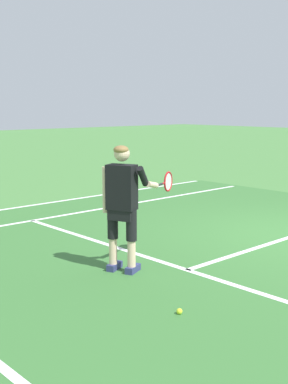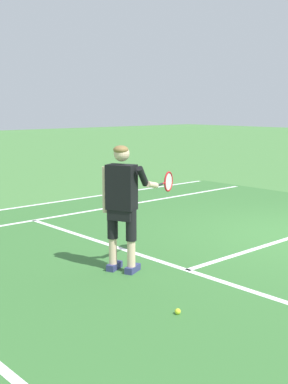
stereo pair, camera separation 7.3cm
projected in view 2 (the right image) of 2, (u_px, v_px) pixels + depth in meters
name	position (u px, v px, depth m)	size (l,w,h in m)	color
court_inner_surface	(259.00, 248.00, 7.96)	(10.98, 9.90, 0.00)	#387033
line_service	(187.00, 270.00, 6.87)	(8.23, 0.10, 0.01)	white
line_singles_left	(101.00, 209.00, 10.98)	(0.10, 9.50, 0.01)	white
line_doubles_left	(66.00, 200.00, 11.98)	(0.10, 9.50, 0.01)	white
tennis_player	(123.00, 200.00, 6.68)	(0.57, 1.23, 1.71)	navy
tennis_ball_near_feet	(178.00, 311.00, 5.41)	(0.07, 0.07, 0.07)	#CCE02D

